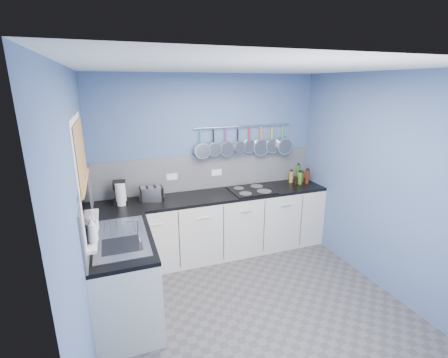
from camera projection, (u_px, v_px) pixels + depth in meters
floor at (251, 304)px, 3.58m from camera, size 3.20×3.00×0.02m
ceiling at (258, 66)px, 2.86m from camera, size 3.20×3.00×0.02m
wall_back at (209, 164)px, 4.58m from camera, size 3.20×0.02×2.50m
wall_front at (364, 282)px, 1.86m from camera, size 3.20×0.02×2.50m
wall_left at (81, 221)px, 2.70m from camera, size 0.02×3.00×2.50m
wall_right at (379, 182)px, 3.75m from camera, size 0.02×3.00×2.50m
backsplash_back at (210, 172)px, 4.59m from camera, size 3.20×0.02×0.50m
backsplash_left at (88, 207)px, 3.27m from camera, size 0.02×1.80×0.50m
cabinet_run_back at (217, 225)px, 4.54m from camera, size 3.20×0.60×0.86m
worktop_back at (216, 196)px, 4.41m from camera, size 3.20×0.60×0.04m
cabinet_run_left at (125, 279)px, 3.30m from camera, size 0.60×1.20×0.86m
worktop_left at (121, 239)px, 3.17m from camera, size 0.60×1.20×0.04m
window_frame at (83, 177)px, 2.89m from camera, size 0.01×1.00×1.10m
window_glass at (83, 177)px, 2.89m from camera, size 0.01×0.90×1.00m
bamboo_blind at (81, 153)px, 2.83m from camera, size 0.01×0.90×0.55m
window_sill at (92, 229)px, 3.05m from camera, size 0.10×0.98×0.03m
sink_unit at (121, 237)px, 3.17m from camera, size 0.50×0.95×0.01m
mixer_tap at (138, 230)px, 3.02m from camera, size 0.12×0.08×0.26m
socket_left at (172, 177)px, 4.40m from camera, size 0.15×0.01×0.09m
socket_right at (217, 172)px, 4.62m from camera, size 0.15×0.01×0.09m
pot_rail at (244, 126)px, 4.54m from camera, size 1.45×0.02×0.02m
soap_bottle_a at (92, 229)px, 2.72m from camera, size 0.09×0.10×0.24m
soap_bottle_b at (93, 222)px, 2.94m from camera, size 0.09×0.09×0.17m
paper_towel at (121, 194)px, 3.98m from camera, size 0.16×0.16×0.28m
coffee_maker at (120, 193)px, 4.03m from camera, size 0.17×0.19×0.29m
toaster at (151, 194)px, 4.15m from camera, size 0.31×0.24×0.18m
canister at (161, 193)px, 4.26m from camera, size 0.12×0.12×0.13m
hob at (251, 190)px, 4.56m from camera, size 0.59×0.52×0.01m
pan_0 at (201, 143)px, 4.38m from camera, size 0.22×0.10×0.41m
pan_1 at (214, 142)px, 4.44m from camera, size 0.20×0.09×0.39m
pan_2 at (226, 142)px, 4.50m from camera, size 0.22×0.08×0.41m
pan_3 at (238, 139)px, 4.55m from camera, size 0.17×0.13×0.36m
pan_4 at (249, 140)px, 4.62m from camera, size 0.21×0.05×0.40m
pan_5 at (261, 141)px, 4.68m from camera, size 0.25×0.07×0.44m
pan_6 at (272, 139)px, 4.74m from camera, size 0.23×0.07×0.42m
pan_7 at (282, 139)px, 4.80m from camera, size 0.25×0.12×0.44m
condiment_0 at (302, 177)px, 4.96m from camera, size 0.07×0.07×0.14m
condiment_1 at (298, 174)px, 4.90m from camera, size 0.05×0.05×0.28m
condiment_2 at (291, 177)px, 4.91m from camera, size 0.06×0.06×0.18m
condiment_3 at (307, 177)px, 4.86m from camera, size 0.06×0.06×0.21m
condiment_4 at (300, 178)px, 4.84m from camera, size 0.07×0.07×0.18m
condiment_5 at (296, 181)px, 4.80m from camera, size 0.06×0.06×0.11m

